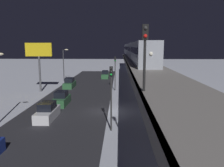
% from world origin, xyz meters
% --- Properties ---
extents(ground_plane, '(240.00, 240.00, 0.00)m').
position_xyz_m(ground_plane, '(0.00, 0.00, 0.00)').
color(ground_plane, silver).
extents(avenue_asphalt, '(11.00, 94.83, 0.01)m').
position_xyz_m(avenue_asphalt, '(4.76, 0.00, 0.00)').
color(avenue_asphalt, '#28282D').
rests_on(avenue_asphalt, ground_plane).
extents(elevated_railway, '(5.00, 94.83, 5.58)m').
position_xyz_m(elevated_railway, '(-5.68, 0.00, 4.84)').
color(elevated_railway, gray).
rests_on(elevated_railway, ground_plane).
extents(subway_train, '(2.94, 74.07, 3.40)m').
position_xyz_m(subway_train, '(-5.78, -35.32, 7.36)').
color(subway_train, '#999EA8').
rests_on(subway_train, elevated_railway).
extents(rail_signal, '(0.36, 0.41, 4.00)m').
position_xyz_m(rail_signal, '(-3.63, 14.42, 8.31)').
color(rail_signal, black).
rests_on(rail_signal, elevated_railway).
extents(sedan_green, '(1.91, 4.76, 1.97)m').
position_xyz_m(sedan_green, '(1.56, -31.02, 0.79)').
color(sedan_green, '#2D6038').
rests_on(sedan_green, ground_plane).
extents(sedan_white, '(1.80, 4.78, 1.97)m').
position_xyz_m(sedan_white, '(6.16, 3.16, 0.80)').
color(sedan_white, silver).
rests_on(sedan_white, ground_plane).
extents(sedan_green_2, '(1.80, 4.80, 1.97)m').
position_xyz_m(sedan_green_2, '(7.96, -16.94, 0.80)').
color(sedan_green_2, '#2D6038').
rests_on(sedan_green_2, ground_plane).
extents(sedan_green_3, '(1.80, 4.49, 1.97)m').
position_xyz_m(sedan_green_3, '(6.16, -3.27, 0.80)').
color(sedan_green_3, '#2D6038').
rests_on(sedan_green_3, ground_plane).
extents(traffic_light_near, '(0.32, 0.44, 6.40)m').
position_xyz_m(traffic_light_near, '(-1.34, 6.67, 4.20)').
color(traffic_light_near, '#2D2D2D').
rests_on(traffic_light_near, ground_plane).
extents(traffic_light_mid, '(0.32, 0.44, 6.40)m').
position_xyz_m(traffic_light_mid, '(-1.34, -14.14, 4.20)').
color(traffic_light_mid, '#2D2D2D').
rests_on(traffic_light_mid, ground_plane).
extents(commercial_billboard, '(4.80, 0.36, 8.90)m').
position_xyz_m(commercial_billboard, '(12.42, -12.61, 6.83)').
color(commercial_billboard, '#4C4C51').
rests_on(commercial_billboard, ground_plane).
extents(street_lamp_far, '(1.35, 0.44, 7.65)m').
position_xyz_m(street_lamp_far, '(10.83, -25.00, 4.81)').
color(street_lamp_far, '#38383D').
rests_on(street_lamp_far, ground_plane).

